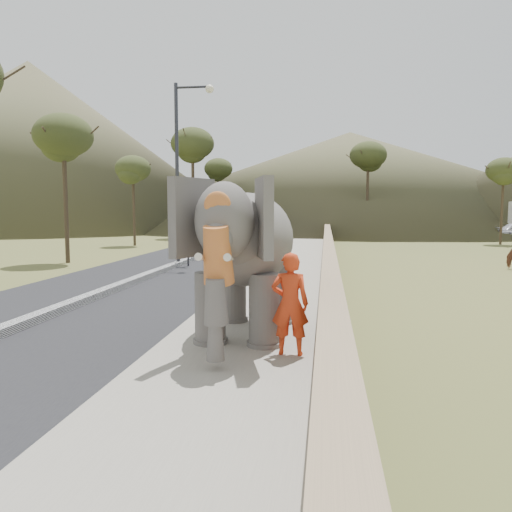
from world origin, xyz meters
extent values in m
plane|color=olive|center=(0.00, 0.00, 0.00)|extent=(160.00, 160.00, 0.00)
cube|color=black|center=(-5.00, 10.00, 0.01)|extent=(7.00, 120.00, 0.03)
cube|color=black|center=(-5.00, 10.00, 0.11)|extent=(0.35, 120.00, 0.22)
cube|color=#9E9687|center=(0.00, 10.00, 0.07)|extent=(3.00, 120.00, 0.15)
cube|color=tan|center=(1.65, 10.00, 0.55)|extent=(0.30, 120.00, 1.10)
cylinder|color=#2B2C30|center=(-5.00, 13.03, 4.00)|extent=(0.16, 0.16, 8.00)
cylinder|color=#2B2C30|center=(-4.20, 13.03, 7.80)|extent=(1.60, 0.10, 0.10)
sphere|color=#FFF2CC|center=(-3.50, 13.03, 7.70)|extent=(0.36, 0.36, 0.36)
cylinder|color=#2D2D33|center=(-4.50, 12.86, 1.00)|extent=(0.08, 0.08, 2.00)
cube|color=orange|center=(-4.50, 12.86, 2.10)|extent=(0.60, 0.05, 0.60)
cone|color=brown|center=(-38.00, 55.00, 11.00)|extent=(60.00, 60.00, 22.00)
cone|color=brown|center=(5.00, 70.00, 7.00)|extent=(80.00, 80.00, 14.00)
imported|color=red|center=(0.95, -0.22, 1.02)|extent=(0.63, 0.42, 1.74)
imported|color=maroon|center=(-3.00, 23.65, 0.44)|extent=(0.64, 1.70, 0.89)
imported|color=black|center=(-2.78, 23.65, 1.11)|extent=(0.86, 0.68, 1.73)
camera|label=1|loc=(1.53, -8.49, 2.64)|focal=35.00mm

